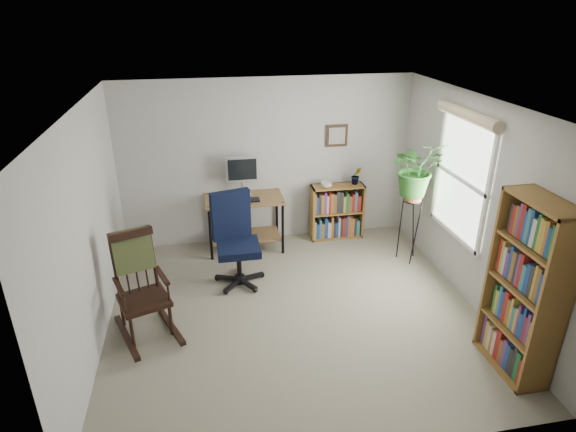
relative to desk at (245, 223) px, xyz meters
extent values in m
cube|color=gray|center=(0.39, -1.70, -0.40)|extent=(4.20, 4.00, 0.00)
cube|color=white|center=(0.39, -1.70, 2.00)|extent=(4.20, 4.00, 0.00)
cube|color=#AFAEAA|center=(0.39, 0.30, 0.80)|extent=(4.20, 0.00, 2.40)
cube|color=#AFAEAA|center=(0.39, -3.70, 0.80)|extent=(4.20, 0.00, 2.40)
cube|color=#AFAEAA|center=(-1.71, -1.70, 0.80)|extent=(0.00, 4.00, 2.40)
cube|color=#AFAEAA|center=(2.49, -1.70, 0.80)|extent=(0.00, 4.00, 2.40)
cube|color=black|center=(0.00, -0.12, 0.41)|extent=(0.40, 0.15, 0.02)
imported|color=#2A6523|center=(2.19, -0.75, 1.30)|extent=(1.69, 1.88, 1.46)
imported|color=#2A6523|center=(1.68, 0.13, 0.50)|extent=(0.13, 0.24, 0.11)
camera|label=1|loc=(-0.55, -6.29, 2.92)|focal=30.00mm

